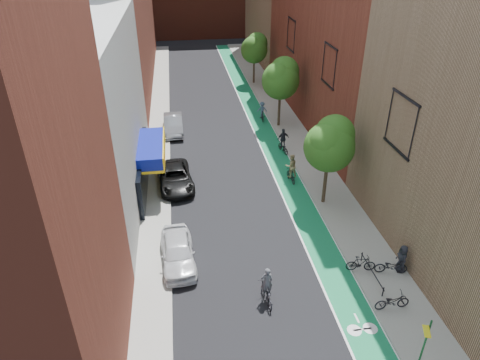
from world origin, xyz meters
name	(u,v)px	position (x,y,z in m)	size (l,w,h in m)	color
ground	(276,323)	(0.00, 0.00, 0.00)	(160.00, 160.00, 0.00)	black
bike_lane	(259,120)	(4.00, 26.00, 0.01)	(2.00, 68.00, 0.01)	#157649
sidewalk_left	(159,125)	(-6.00, 26.00, 0.07)	(2.00, 68.00, 0.15)	gray
sidewalk_right	(283,118)	(6.50, 26.00, 0.07)	(3.00, 68.00, 0.15)	gray
building_left_white	(72,115)	(-11.00, 14.00, 6.00)	(8.00, 20.00, 12.00)	silver
building_right_mid_red	(347,3)	(12.00, 26.00, 11.00)	(8.00, 28.00, 22.00)	maroon
tree_near	(330,143)	(5.65, 10.02, 4.66)	(3.40, 3.36, 6.42)	#332619
tree_mid	(281,77)	(5.65, 24.02, 4.89)	(3.55, 3.53, 6.74)	#332619
tree_far	(255,47)	(5.65, 38.02, 4.50)	(3.30, 3.25, 6.21)	#332619
sign_pole	(424,343)	(5.38, -3.50, 1.84)	(0.13, 0.71, 3.00)	#194C26
parked_car_white	(178,252)	(-4.60, 5.17, 0.79)	(1.86, 4.62, 1.58)	silver
parked_car_black	(175,177)	(-4.60, 13.93, 0.73)	(2.43, 5.28, 1.47)	black
parked_car_silver	(173,124)	(-4.60, 24.06, 0.81)	(1.72, 4.94, 1.63)	gray
cyclist_lead	(267,290)	(-0.18, 1.55, 0.69)	(0.76, 1.93, 2.07)	black
cyclist_lane_near	(291,170)	(4.13, 13.43, 0.97)	(0.98, 1.68, 2.20)	black
cyclist_lane_mid	(283,143)	(4.70, 18.38, 0.82)	(1.12, 1.84, 2.14)	black
cyclist_lane_far	(262,112)	(4.31, 25.88, 0.82)	(1.03, 1.84, 1.91)	black
parked_bike_near	(392,301)	(5.87, -0.04, 0.62)	(0.63, 1.81, 0.95)	black
parked_bike_mid	(361,264)	(5.40, 2.84, 0.64)	(0.46, 1.64, 0.99)	black
parked_bike_far	(391,266)	(6.98, 2.42, 0.62)	(0.62, 1.79, 0.94)	black
pedestrian	(402,259)	(7.60, 2.52, 0.99)	(0.82, 0.54, 1.68)	black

